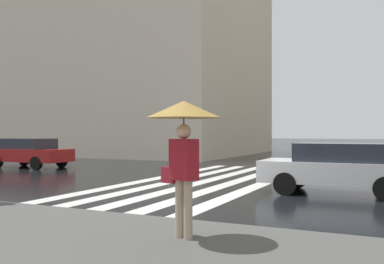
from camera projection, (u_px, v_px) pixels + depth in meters
The scene contains 6 objects.
ground_plane at pixel (234, 202), 10.44m from camera, with size 220.00×220.00×0.00m, color black.
zebra_crossing at pixel (208, 181), 15.08m from camera, with size 13.00×4.50×0.01m.
haussmann_block_mid at pixel (121, 4), 36.31m from camera, with size 15.77×22.03×25.83m.
car_red at pixel (29, 152), 20.73m from camera, with size 1.85×4.10×1.41m.
car_white at pixel (339, 167), 11.78m from camera, with size 1.85×4.10×1.41m.
pedestrian_far_down_pavement at pixel (183, 125), 6.28m from camera, with size 1.12×1.12×2.02m.
Camera 1 is at (-9.89, -3.52, 1.71)m, focal length 39.95 mm.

